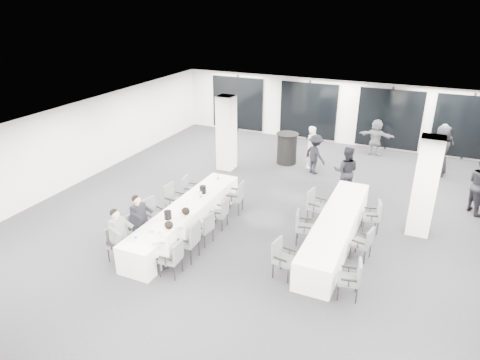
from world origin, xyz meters
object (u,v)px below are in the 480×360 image
Objects in this scene: banquet_table_main at (186,218)px; standing_guest_b at (346,168)px; ice_bucket_far at (203,190)px; chair_side_left_near at (282,256)px; standing_guest_c at (315,152)px; chair_main_left_second at (137,227)px; chair_main_right_fourth at (221,212)px; chair_side_left_mid at (302,225)px; chair_main_right_second at (190,239)px; chair_side_right_mid at (365,242)px; standing_guest_f at (376,135)px; standing_guest_e at (442,147)px; standing_guest_d at (443,142)px; chair_side_left_far at (315,204)px; chair_main_left_fourth at (173,198)px; chair_main_left_near at (116,242)px; chair_main_right_mid at (205,227)px; chair_main_right_far at (237,195)px; chair_main_left_mid at (152,213)px; chair_main_left_far at (189,188)px; chair_side_right_far at (374,215)px; banquet_table_side at (336,230)px; cocktail_table at (287,148)px; standing_guest_a at (313,145)px; chair_side_right_near at (353,277)px; chair_main_right_near at (173,256)px; ice_bucket_near at (168,215)px.

standing_guest_b is (3.57, 4.18, 0.58)m from banquet_table_main.
chair_side_left_near is at bearing -31.22° from ice_bucket_far.
standing_guest_c is at bearing 68.92° from banquet_table_main.
chair_main_left_second reaches higher than chair_main_right_fourth.
chair_main_left_second is 0.96× the size of chair_side_left_mid.
chair_main_right_second is 4.34m from chair_side_right_mid.
standing_guest_f is (3.07, 9.85, 0.27)m from chair_main_right_second.
standing_guest_e reaches higher than chair_main_left_second.
chair_side_left_far is at bearing 24.10° from standing_guest_d.
standing_guest_c reaches higher than chair_main_left_fourth.
chair_main_right_mid is at bearing 139.95° from chair_main_left_near.
standing_guest_b is at bearing -54.03° from chair_main_right_far.
chair_main_right_second reaches higher than chair_main_left_second.
chair_main_left_mid reaches higher than chair_main_left_near.
chair_main_left_far is 1.95m from chair_main_right_fourth.
chair_main_right_mid is at bearing 108.07° from chair_side_right_far.
banquet_table_side is 5.35× the size of chair_side_left_near.
standing_guest_e reaches higher than chair_main_left_far.
chair_side_left_mid is at bearing -171.83° from chair_side_left_near.
chair_main_left_near is at bearing -112.79° from banquet_table_main.
cocktail_table is at bearing -3.06° from chair_main_right_fourth.
banquet_table_side is at bearing 71.00° from chair_side_right_mid.
standing_guest_f is (3.08, 7.05, 0.30)m from chair_main_right_far.
chair_side_left_near is 2.23m from chair_side_right_mid.
chair_main_left_far is 1.10m from ice_bucket_far.
standing_guest_a is at bearing 112.05° from banquet_table_side.
standing_guest_d reaches higher than chair_side_right_mid.
banquet_table_side is 3.19m from chair_main_right_fourth.
ice_bucket_far reaches higher than chair_main_left_near.
chair_main_right_fourth is (1.66, -0.11, -0.06)m from chair_main_left_fourth.
chair_main_left_fourth is at bearing 83.85° from chair_main_right_fourth.
chair_side_right_near is (1.66, -3.09, -0.03)m from chair_side_left_far.
chair_main_right_near is 7.70m from standing_guest_c.
chair_main_right_far is at bearing 78.75° from chair_main_left_far.
chair_side_left_far is 1.05× the size of chair_side_right_near.
chair_main_left_second is at bearing -126.15° from banquet_table_main.
chair_main_left_far is 0.96× the size of chair_main_right_near.
chair_side_right_near reaches higher than banquet_table_side.
chair_side_left_far is 4.37× the size of ice_bucket_near.
banquet_table_main is at bearing 42.35° from standing_guest_b.
chair_main_left_near is 2.62m from chair_main_left_fourth.
standing_guest_d is at bearing 52.76° from banquet_table_main.
chair_main_right_fourth is (1.65, 1.68, -0.00)m from chair_main_left_second.
chair_side_left_mid is at bearing 117.71° from chair_main_left_second.
chair_side_left_mid is (-0.83, -0.37, 0.15)m from banquet_table_side.
chair_main_right_second is 3.96m from chair_side_right_near.
cocktail_table is at bearing 8.88° from standing_guest_c.
chair_main_left_second is at bearing -78.66° from chair_side_left_near.
chair_main_right_second is 0.62× the size of standing_guest_c.
chair_main_left_fourth is at bearing 92.48° from standing_guest_c.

